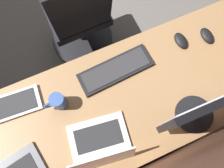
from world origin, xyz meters
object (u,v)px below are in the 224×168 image
mouse_main (181,40)px  office_chair (79,19)px  laptop_leftmost (100,146)px  keyboard_spare (115,70)px  monitor_primary (214,105)px  keyboard_main (1,109)px  drawer_pedestal (124,115)px  mouse_spare (207,35)px  coffee_mug (58,102)px

mouse_main → office_chair: size_ratio=0.11×
laptop_leftmost → keyboard_spare: 0.42m
mouse_main → keyboard_spare: bearing=1.3°
monitor_primary → keyboard_main: size_ratio=1.11×
keyboard_spare → office_chair: size_ratio=0.44×
drawer_pedestal → mouse_spare: (-0.59, -0.18, 0.40)m
laptop_leftmost → coffee_mug: laptop_leftmost is taller
monitor_primary → laptop_leftmost: monitor_primary is taller
keyboard_spare → office_chair: bearing=-86.6°
monitor_primary → keyboard_main: 1.04m
office_chair → laptop_leftmost: bearing=77.7°
monitor_primary → mouse_main: size_ratio=4.60×
mouse_spare → coffee_mug: 0.92m
laptop_leftmost → drawer_pedestal: bearing=-147.7°
laptop_leftmost → keyboard_spare: size_ratio=0.76×
keyboard_spare → mouse_spare: (-0.57, 0.02, 0.01)m
drawer_pedestal → coffee_mug: coffee_mug is taller
drawer_pedestal → keyboard_main: keyboard_main is taller
office_chair → mouse_main: bearing=128.5°
mouse_main → coffee_mug: bearing=4.7°
drawer_pedestal → office_chair: bearing=-88.7°
keyboard_main → mouse_spare: bearing=176.9°
mouse_main → office_chair: (0.45, -0.57, -0.29)m
monitor_primary → keyboard_spare: (0.28, -0.39, -0.23)m
laptop_leftmost → mouse_main: (-0.65, -0.35, -0.03)m
coffee_mug → office_chair: 0.78m
mouse_main → monitor_primary: bearing=70.3°
drawer_pedestal → laptop_leftmost: (0.22, 0.14, 0.43)m
office_chair → mouse_spare: bearing=135.3°
keyboard_main → drawer_pedestal: bearing=158.5°
drawer_pedestal → keyboard_main: (0.63, -0.25, 0.39)m
drawer_pedestal → keyboard_spare: size_ratio=1.63×
keyboard_spare → monitor_primary: bearing=125.1°
mouse_spare → keyboard_spare: bearing=-2.4°
laptop_leftmost → keyboard_spare: laptop_leftmost is taller
laptop_leftmost → mouse_main: laptop_leftmost is taller
keyboard_spare → office_chair: office_chair is taller
mouse_spare → office_chair: 0.90m
keyboard_spare → office_chair: 0.64m
keyboard_spare → mouse_main: mouse_main is taller
keyboard_spare → mouse_spare: size_ratio=4.11×
monitor_primary → coffee_mug: (0.62, -0.34, -0.18)m
laptop_leftmost → keyboard_main: 0.56m
keyboard_spare → coffee_mug: coffee_mug is taller
monitor_primary → keyboard_spare: bearing=-54.9°
drawer_pedestal → mouse_spare: 0.74m
laptop_leftmost → keyboard_main: (0.41, -0.38, -0.04)m
laptop_leftmost → coffee_mug: 0.31m
mouse_spare → mouse_main: bearing=-12.2°
keyboard_main → keyboard_spare: (-0.64, 0.04, 0.00)m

